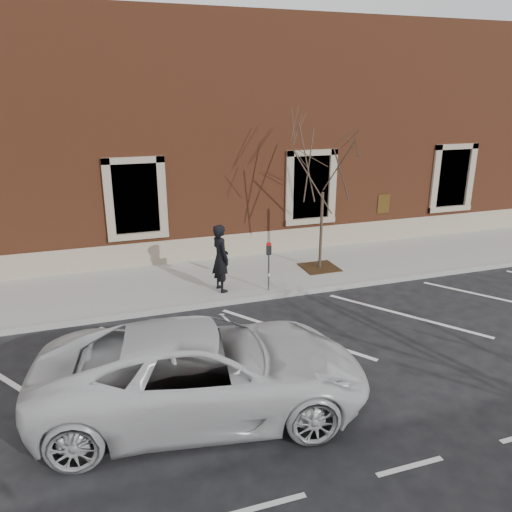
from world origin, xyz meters
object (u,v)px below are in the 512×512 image
object	(u,v)px
man	(221,258)
parking_meter	(269,258)
white_truck	(204,370)
sapling	(324,170)

from	to	relation	value
man	parking_meter	size ratio (longest dim) A/B	1.37
white_truck	sapling	bearing A→B (deg)	-31.95
sapling	parking_meter	bearing A→B (deg)	-150.49
parking_meter	white_truck	distance (m)	5.60
man	parking_meter	world-z (taller)	man
man	sapling	world-z (taller)	sapling
man	sapling	bearing A→B (deg)	-87.85
sapling	white_truck	world-z (taller)	sapling
parking_meter	white_truck	world-z (taller)	white_truck
man	white_truck	bearing A→B (deg)	151.01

